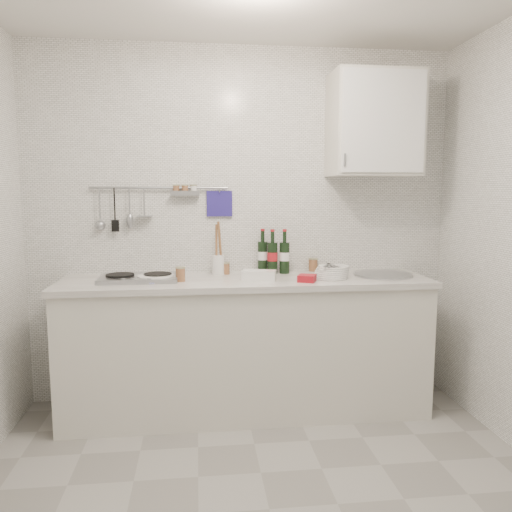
{
  "coord_description": "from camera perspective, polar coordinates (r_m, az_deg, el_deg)",
  "views": [
    {
      "loc": [
        -0.32,
        -2.17,
        1.49
      ],
      "look_at": [
        0.04,
        0.9,
        1.09
      ],
      "focal_mm": 35.0,
      "sensor_mm": 36.0,
      "label": 1
    }
  ],
  "objects": [
    {
      "name": "back_wall",
      "position": [
        3.59,
        -1.63,
        3.46
      ],
      "size": [
        3.0,
        0.02,
        2.5
      ],
      "primitive_type": "cube",
      "color": "silver",
      "rests_on": "floor"
    },
    {
      "name": "counter",
      "position": [
        3.45,
        -1.02,
        -10.54
      ],
      "size": [
        2.44,
        0.64,
        0.96
      ],
      "color": "beige",
      "rests_on": "floor"
    },
    {
      "name": "jar_c",
      "position": [
        3.47,
        7.55,
        -1.56
      ],
      "size": [
        0.06,
        0.06,
        0.08
      ],
      "rotation": [
        0.0,
        0.0,
        -0.17
      ],
      "color": "brown",
      "rests_on": "counter"
    },
    {
      "name": "wine_bottles",
      "position": [
        3.53,
        1.97,
        0.54
      ],
      "size": [
        0.22,
        0.13,
        0.31
      ],
      "rotation": [
        0.0,
        0.0,
        -0.4
      ],
      "color": "black",
      "rests_on": "counter"
    },
    {
      "name": "wall_cabinet",
      "position": [
        3.63,
        13.38,
        14.39
      ],
      "size": [
        0.6,
        0.38,
        0.7
      ],
      "color": "beige",
      "rests_on": "back_wall"
    },
    {
      "name": "plate_stack_sink",
      "position": [
        3.38,
        8.61,
        -1.8
      ],
      "size": [
        0.26,
        0.25,
        0.09
      ],
      "rotation": [
        0.0,
        0.0,
        -0.12
      ],
      "color": "white",
      "rests_on": "counter"
    },
    {
      "name": "plate_stack_hob",
      "position": [
        3.29,
        -11.54,
        -2.49
      ],
      "size": [
        0.25,
        0.25,
        0.04
      ],
      "rotation": [
        0.0,
        0.0,
        -0.07
      ],
      "color": "#5257BC",
      "rests_on": "counter"
    },
    {
      "name": "utensil_crock",
      "position": [
        3.49,
        -4.33,
        -0.68
      ],
      "size": [
        0.09,
        0.09,
        0.37
      ],
      "rotation": [
        0.0,
        0.0,
        -0.43
      ],
      "color": "white",
      "rests_on": "counter"
    },
    {
      "name": "floor",
      "position": [
        2.65,
        1.52,
        -26.95
      ],
      "size": [
        3.0,
        3.0,
        0.0
      ],
      "primitive_type": "plane",
      "color": "slate",
      "rests_on": "ground"
    },
    {
      "name": "jar_a",
      "position": [
        3.49,
        -3.47,
        -1.39
      ],
      "size": [
        0.06,
        0.06,
        0.08
      ],
      "rotation": [
        0.0,
        0.0,
        -0.27
      ],
      "color": "brown",
      "rests_on": "counter"
    },
    {
      "name": "strawberry_punnet",
      "position": [
        3.22,
        5.85,
        -2.55
      ],
      "size": [
        0.14,
        0.14,
        0.04
      ],
      "primitive_type": "cube",
      "rotation": [
        0.0,
        0.0,
        -0.44
      ],
      "color": "#A81215",
      "rests_on": "counter"
    },
    {
      "name": "jar_b",
      "position": [
        3.65,
        6.55,
        -0.97
      ],
      "size": [
        0.07,
        0.07,
        0.09
      ],
      "rotation": [
        0.0,
        0.0,
        0.35
      ],
      "color": "brown",
      "rests_on": "counter"
    },
    {
      "name": "butter_dish",
      "position": [
        3.25,
        0.36,
        -2.22
      ],
      "size": [
        0.24,
        0.16,
        0.06
      ],
      "primitive_type": "cube",
      "rotation": [
        0.0,
        0.0,
        -0.28
      ],
      "color": "white",
      "rests_on": "counter"
    },
    {
      "name": "wall_rail",
      "position": [
        3.54,
        -11.29,
        6.12
      ],
      "size": [
        0.98,
        0.09,
        0.34
      ],
      "color": "#93969B",
      "rests_on": "back_wall"
    },
    {
      "name": "jar_d",
      "position": [
        3.24,
        -8.63,
        -2.05
      ],
      "size": [
        0.06,
        0.06,
        0.09
      ],
      "rotation": [
        0.0,
        0.0,
        -0.41
      ],
      "color": "brown",
      "rests_on": "counter"
    }
  ]
}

